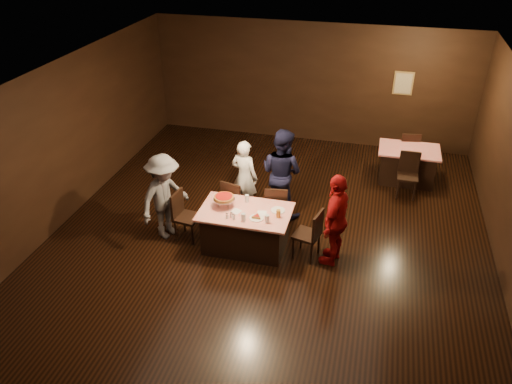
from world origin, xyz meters
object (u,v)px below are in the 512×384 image
chair_far_left (236,201)px  pizza_stand (224,198)px  glass_back (247,199)px  chair_far_right (276,206)px  chair_end_left (187,217)px  plate_empty (278,210)px  main_table (246,229)px  diner_white_jacket (244,177)px  back_table (407,165)px  diner_grey_knit (164,197)px  glass_front_left (243,217)px  chair_end_right (307,234)px  diner_red_shirt (336,220)px  chair_back_far (407,150)px  diner_navy_hoodie (282,172)px  chair_back_near (408,176)px  glass_front_right (267,219)px  glass_amber (278,214)px

chair_far_left → pizza_stand: 0.85m
glass_back → chair_far_right: bearing=45.0°
chair_end_left → plate_empty: chair_end_left is taller
chair_far_right → pizza_stand: (-0.80, -0.70, 0.48)m
main_table → diner_white_jacket: 1.28m
back_table → diner_grey_knit: 5.46m
main_table → diner_grey_knit: size_ratio=0.97×
pizza_stand → glass_front_left: 0.58m
chair_far_right → diner_grey_knit: size_ratio=0.57×
chair_end_left → diner_white_jacket: bearing=-26.5°
chair_end_right → pizza_stand: pizza_stand is taller
main_table → plate_empty: (0.55, 0.15, 0.39)m
glass_front_left → chair_far_right: bearing=71.6°
diner_grey_knit → diner_red_shirt: size_ratio=0.98×
back_table → plate_empty: 3.90m
pizza_stand → chair_back_far: bearing=50.2°
chair_back_far → diner_red_shirt: bearing=62.8°
diner_navy_hoodie → diner_grey_knit: bearing=58.0°
chair_back_near → diner_navy_hoodie: diner_navy_hoodie is taller
glass_front_right → glass_amber: size_ratio=1.00×
plate_empty → glass_amber: glass_amber is taller
main_table → glass_front_right: size_ratio=11.43×
pizza_stand → chair_far_right: bearing=41.2°
chair_far_left → plate_empty: 1.16m
glass_front_left → glass_amber: bearing=24.4°
main_table → chair_back_far: 4.81m
glass_front_left → glass_front_right: bearing=7.1°
plate_empty → glass_front_right: bearing=-104.0°
main_table → chair_back_far: bearing=54.2°
main_table → chair_back_far: (2.81, 3.90, 0.09)m
diner_grey_knit → diner_red_shirt: diner_red_shirt is taller
chair_end_right → diner_navy_hoodie: bearing=-136.7°
main_table → diner_navy_hoodie: bearing=74.2°
chair_far_right → glass_front_left: size_ratio=6.79×
diner_grey_knit → glass_amber: diner_grey_knit is taller
glass_front_left → diner_red_shirt: bearing=11.2°
chair_far_left → glass_front_left: bearing=127.0°
diner_grey_knit → chair_back_far: bearing=-25.0°
chair_back_near → glass_front_left: bearing=-133.5°
chair_end_left → chair_end_right: 2.20m
chair_far_right → diner_navy_hoodie: diner_navy_hoodie is taller
chair_back_far → plate_empty: chair_back_far is taller
diner_white_jacket → plate_empty: (0.89, -1.02, 0.00)m
chair_far_left → chair_far_right: same height
glass_amber → back_table: bearing=56.6°
chair_far_right → glass_front_right: (0.05, -1.00, 0.37)m
chair_end_right → glass_front_right: 0.79m
back_table → diner_red_shirt: diner_red_shirt is taller
chair_end_left → diner_red_shirt: (2.67, 0.00, 0.37)m
chair_end_right → diner_navy_hoodie: diner_navy_hoodie is taller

